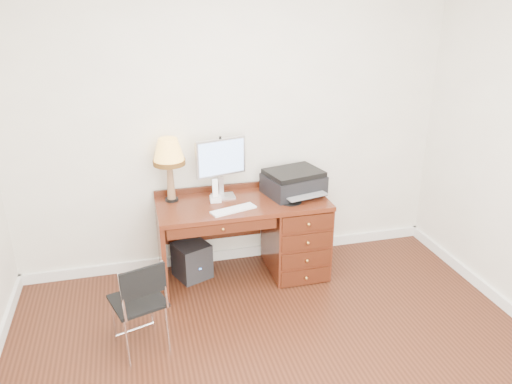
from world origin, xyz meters
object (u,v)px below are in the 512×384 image
object	(u,v)px
monitor	(222,161)
phone	(215,195)
leg_lamp	(169,156)
printer	(294,182)
equipment_box	(192,260)
desk	(277,231)
chair	(137,298)

from	to	relation	value
monitor	phone	xyz separation A→B (m)	(-0.08, -0.10, -0.28)
leg_lamp	monitor	bearing A→B (deg)	-0.94
printer	equipment_box	bearing A→B (deg)	164.51
monitor	equipment_box	bearing A→B (deg)	177.56
desk	chair	distance (m)	1.54
monitor	printer	xyz separation A→B (m)	(0.64, -0.10, -0.23)
phone	printer	bearing A→B (deg)	4.02
printer	equipment_box	size ratio (longest dim) A/B	1.73
chair	printer	bearing A→B (deg)	14.32
desk	printer	xyz separation A→B (m)	(0.17, 0.06, 0.45)
chair	monitor	bearing A→B (deg)	33.36
desk	chair	size ratio (longest dim) A/B	1.99
desk	phone	world-z (taller)	phone
printer	desk	bearing A→B (deg)	-173.73
leg_lamp	equipment_box	xyz separation A→B (m)	(0.14, -0.07, -1.00)
desk	printer	distance (m)	0.48
chair	equipment_box	bearing A→B (deg)	44.42
leg_lamp	equipment_box	size ratio (longest dim) A/B	1.70
chair	equipment_box	distance (m)	1.11
monitor	desk	bearing A→B (deg)	-32.73
chair	equipment_box	size ratio (longest dim) A/B	2.26
leg_lamp	chair	bearing A→B (deg)	-109.43
printer	phone	bearing A→B (deg)	166.99
printer	chair	world-z (taller)	printer
printer	phone	xyz separation A→B (m)	(-0.72, -0.00, -0.05)
printer	equipment_box	world-z (taller)	printer
phone	equipment_box	distance (m)	0.69
printer	leg_lamp	world-z (taller)	leg_lamp
leg_lamp	equipment_box	world-z (taller)	leg_lamp
printer	chair	size ratio (longest dim) A/B	0.76
printer	monitor	bearing A→B (deg)	157.77
equipment_box	printer	bearing A→B (deg)	-25.01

